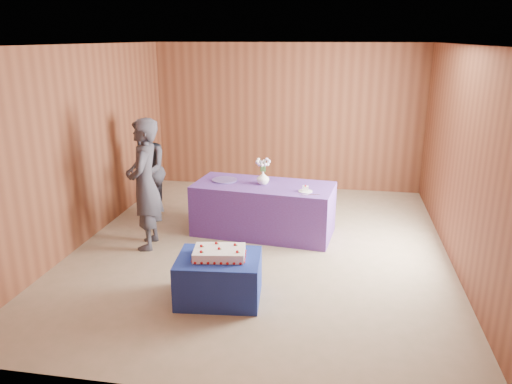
% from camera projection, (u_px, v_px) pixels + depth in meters
% --- Properties ---
extents(ground, '(6.00, 6.00, 0.00)m').
position_uv_depth(ground, '(261.00, 248.00, 6.90)').
color(ground, gray).
rests_on(ground, ground).
extents(room_shell, '(5.04, 6.04, 2.72)m').
position_uv_depth(room_shell, '(262.00, 118.00, 6.36)').
color(room_shell, brown).
rests_on(room_shell, ground).
extents(cake_table, '(0.96, 0.78, 0.50)m').
position_uv_depth(cake_table, '(219.00, 278.00, 5.49)').
color(cake_table, navy).
rests_on(cake_table, ground).
extents(serving_table, '(2.09, 1.12, 0.75)m').
position_uv_depth(serving_table, '(264.00, 209.00, 7.31)').
color(serving_table, '#533696').
rests_on(serving_table, ground).
extents(sheet_cake, '(0.62, 0.47, 0.13)m').
position_uv_depth(sheet_cake, '(219.00, 253.00, 5.40)').
color(sheet_cake, silver).
rests_on(sheet_cake, cake_table).
extents(vase, '(0.24, 0.24, 0.19)m').
position_uv_depth(vase, '(263.00, 178.00, 7.19)').
color(vase, white).
rests_on(vase, serving_table).
extents(flower_spray, '(0.22, 0.22, 0.17)m').
position_uv_depth(flower_spray, '(263.00, 162.00, 7.12)').
color(flower_spray, '#2B6C30').
rests_on(flower_spray, vase).
extents(platter, '(0.41, 0.41, 0.02)m').
position_uv_depth(platter, '(224.00, 180.00, 7.39)').
color(platter, '#5A4A95').
rests_on(platter, serving_table).
extents(plate, '(0.21, 0.21, 0.01)m').
position_uv_depth(plate, '(305.00, 191.00, 6.86)').
color(plate, silver).
rests_on(plate, serving_table).
extents(cake_slice, '(0.09, 0.08, 0.09)m').
position_uv_depth(cake_slice, '(305.00, 188.00, 6.85)').
color(cake_slice, silver).
rests_on(cake_slice, plate).
extents(knife, '(0.26, 0.10, 0.00)m').
position_uv_depth(knife, '(310.00, 195.00, 6.73)').
color(knife, '#BCBCC1').
rests_on(knife, serving_table).
extents(guest_left, '(0.53, 0.72, 1.79)m').
position_uv_depth(guest_left, '(145.00, 185.00, 6.69)').
color(guest_left, '#34333C').
rests_on(guest_left, ground).
extents(guest_right, '(0.89, 0.97, 1.62)m').
position_uv_depth(guest_right, '(146.00, 171.00, 7.72)').
color(guest_right, '#33343E').
rests_on(guest_right, ground).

